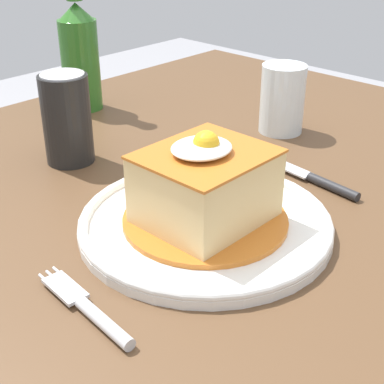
# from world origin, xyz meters

# --- Properties ---
(dining_table) EXTENTS (1.12, 0.98, 0.76)m
(dining_table) POSITION_xyz_m (0.00, 0.00, 0.64)
(dining_table) COLOR brown
(dining_table) RESTS_ON ground_plane
(main_plate) EXTENTS (0.28, 0.28, 0.02)m
(main_plate) POSITION_xyz_m (-0.07, -0.04, 0.76)
(main_plate) COLOR white
(main_plate) RESTS_ON dining_table
(sandwich_meal) EXTENTS (0.18, 0.18, 0.11)m
(sandwich_meal) POSITION_xyz_m (-0.07, -0.04, 0.81)
(sandwich_meal) COLOR #C66B23
(sandwich_meal) RESTS_ON main_plate
(fork) EXTENTS (0.03, 0.14, 0.01)m
(fork) POSITION_xyz_m (-0.24, -0.06, 0.76)
(fork) COLOR silver
(fork) RESTS_ON dining_table
(knife) EXTENTS (0.03, 0.17, 0.01)m
(knife) POSITION_xyz_m (0.12, -0.07, 0.76)
(knife) COLOR #262628
(knife) RESTS_ON dining_table
(soda_can) EXTENTS (0.07, 0.07, 0.12)m
(soda_can) POSITION_xyz_m (-0.06, 0.22, 0.82)
(soda_can) COLOR black
(soda_can) RESTS_ON dining_table
(beer_bottle_green) EXTENTS (0.06, 0.06, 0.27)m
(beer_bottle_green) POSITION_xyz_m (0.09, 0.38, 0.85)
(beer_bottle_green) COLOR #2D6B23
(beer_bottle_green) RESTS_ON dining_table
(drinking_glass) EXTENTS (0.07, 0.07, 0.10)m
(drinking_glass) POSITION_xyz_m (0.23, 0.07, 0.80)
(drinking_glass) COLOR #3F2314
(drinking_glass) RESTS_ON dining_table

